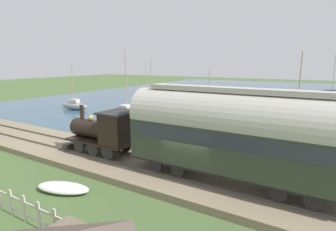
% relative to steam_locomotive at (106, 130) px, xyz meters
% --- Properties ---
extents(ground_plane, '(200.00, 200.00, 0.00)m').
position_rel_steam_locomotive_xyz_m(ground_plane, '(-0.41, -6.26, -2.09)').
color(ground_plane, '#476033').
extents(harbor_water, '(80.00, 80.00, 0.01)m').
position_rel_steam_locomotive_xyz_m(harbor_water, '(42.81, -6.26, -2.09)').
color(harbor_water, '#38566B').
rests_on(harbor_water, ground).
extents(rail_embankment, '(5.02, 56.00, 0.51)m').
position_rel_steam_locomotive_xyz_m(rail_embankment, '(-0.00, -6.26, -1.89)').
color(rail_embankment, '#84755B').
rests_on(rail_embankment, ground).
extents(steam_locomotive, '(2.27, 5.18, 3.03)m').
position_rel_steam_locomotive_xyz_m(steam_locomotive, '(0.00, 0.00, 0.00)').
color(steam_locomotive, black).
rests_on(steam_locomotive, rail_embankment).
extents(passenger_coach, '(2.49, 10.74, 4.70)m').
position_rel_steam_locomotive_xyz_m(passenger_coach, '(-0.00, -8.14, 0.99)').
color(passenger_coach, black).
rests_on(passenger_coach, rail_embankment).
extents(sailboat_teal, '(3.43, 4.85, 7.24)m').
position_rel_steam_locomotive_xyz_m(sailboat_teal, '(12.85, -9.98, -1.58)').
color(sailboat_teal, '#1E707A').
rests_on(sailboat_teal, harbor_water).
extents(sailboat_gray, '(1.63, 4.46, 6.24)m').
position_rel_steam_locomotive_xyz_m(sailboat_gray, '(11.85, 17.31, -1.49)').
color(sailboat_gray, gray).
rests_on(sailboat_gray, harbor_water).
extents(sailboat_yellow, '(3.50, 6.29, 5.42)m').
position_rel_steam_locomotive_xyz_m(sailboat_yellow, '(18.05, 0.28, -1.54)').
color(sailboat_yellow, gold).
rests_on(sailboat_yellow, harbor_water).
extents(sailboat_navy, '(2.65, 5.21, 7.77)m').
position_rel_steam_locomotive_xyz_m(sailboat_navy, '(47.44, -13.14, -1.44)').
color(sailboat_navy, '#192347').
rests_on(sailboat_navy, harbor_water).
extents(sailboat_black, '(3.13, 5.45, 7.61)m').
position_rel_steam_locomotive_xyz_m(sailboat_black, '(9.73, 6.35, -1.32)').
color(sailboat_black, black).
rests_on(sailboat_black, harbor_water).
extents(sailboat_brown, '(2.31, 3.89, 6.42)m').
position_rel_steam_locomotive_xyz_m(sailboat_brown, '(29.30, 17.71, -1.61)').
color(sailboat_brown, brown).
rests_on(sailboat_brown, harbor_water).
extents(sailboat_white, '(3.53, 4.93, 6.95)m').
position_rel_steam_locomotive_xyz_m(sailboat_white, '(20.38, 10.44, -1.49)').
color(sailboat_white, white).
rests_on(sailboat_white, harbor_water).
extents(rowboat_far_out, '(1.46, 3.04, 0.47)m').
position_rel_steam_locomotive_xyz_m(rowboat_far_out, '(6.43, -12.32, -1.85)').
color(rowboat_far_out, beige).
rests_on(rowboat_far_out, harbor_water).
extents(rowboat_off_pier, '(2.56, 2.40, 0.36)m').
position_rel_steam_locomotive_xyz_m(rowboat_off_pier, '(8.05, -3.18, -1.91)').
color(rowboat_off_pier, '#B7B2A3').
rests_on(rowboat_off_pier, harbor_water).
extents(rowboat_near_shore, '(1.64, 2.12, 0.42)m').
position_rel_steam_locomotive_xyz_m(rowboat_near_shore, '(6.66, 0.42, -1.87)').
color(rowboat_near_shore, beige).
rests_on(rowboat_near_shore, harbor_water).
extents(beached_dinghy, '(1.88, 3.00, 0.44)m').
position_rel_steam_locomotive_xyz_m(beached_dinghy, '(-4.30, -1.13, -1.87)').
color(beached_dinghy, silver).
rests_on(beached_dinghy, ground).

